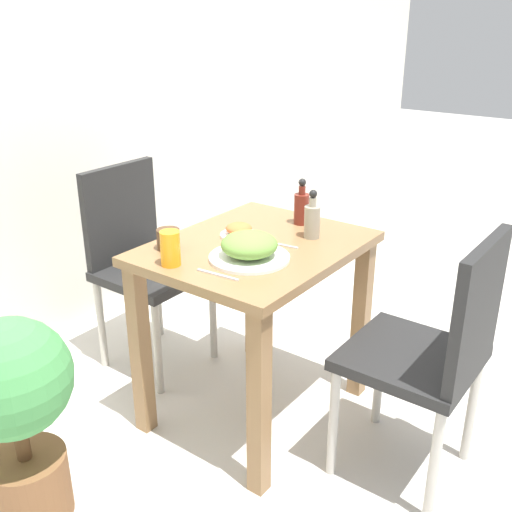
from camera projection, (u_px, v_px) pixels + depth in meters
name	position (u px, v px, depth m)	size (l,w,h in m)	color
ground_plane	(256.00, 408.00, 2.49)	(16.00, 16.00, 0.00)	beige
wall_back	(37.00, 67.00, 2.67)	(8.00, 0.05, 2.60)	beige
dining_table	(256.00, 279.00, 2.27)	(0.81, 0.65, 0.74)	olive
chair_near	(435.00, 347.00, 1.94)	(0.42, 0.42, 0.91)	black
chair_far	(141.00, 255.00, 2.68)	(0.42, 0.42, 0.91)	black
food_plate	(249.00, 247.00, 2.06)	(0.28, 0.28, 0.10)	white
side_plate	(239.00, 231.00, 2.27)	(0.14, 0.14, 0.05)	white
drink_cup	(168.00, 239.00, 2.15)	(0.08, 0.08, 0.07)	#4C331E
juice_glass	(170.00, 248.00, 2.00)	(0.07, 0.07, 0.12)	orange
sauce_bottle	(312.00, 220.00, 2.24)	(0.06, 0.06, 0.19)	gray
condiment_bottle	(302.00, 207.00, 2.39)	(0.06, 0.06, 0.19)	maroon
fork_utensil	(218.00, 275.00, 1.95)	(0.02, 0.16, 0.00)	silver
spoon_utensil	(277.00, 244.00, 2.20)	(0.03, 0.17, 0.00)	silver
potted_plant_left	(15.00, 404.00, 1.81)	(0.37, 0.37, 0.71)	brown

